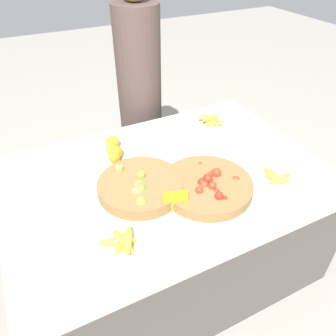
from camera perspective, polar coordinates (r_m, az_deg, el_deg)
ground_plane at (r=2.27m, az=0.00°, el=-15.47°), size 12.00×12.00×0.00m
market_table at (r=2.00m, az=0.00°, el=-9.28°), size 1.70×1.19×0.71m
lime_bowl at (r=1.65m, az=-4.87°, el=-3.16°), size 0.43×0.43×0.09m
tomato_basket at (r=1.66m, az=6.87°, el=-3.03°), size 0.46×0.46×0.10m
orange_pile at (r=1.92m, az=-9.45°, el=3.24°), size 0.11×0.21×0.08m
metal_bowl at (r=2.01m, az=1.69°, el=5.24°), size 0.30×0.30×0.07m
price_sign at (r=1.52m, az=1.31°, el=-5.78°), size 0.12×0.04×0.12m
banana_bunch_front_right at (r=1.42m, az=-7.91°, el=-12.58°), size 0.16×0.19×0.06m
banana_bunch_front_center at (r=2.24m, az=7.75°, el=8.26°), size 0.18×0.13×0.06m
banana_bunch_middle_right at (r=1.81m, az=18.50°, el=-1.55°), size 0.15×0.16×0.04m
vendor_person at (r=2.49m, az=-4.85°, el=11.44°), size 0.32×0.32×1.58m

